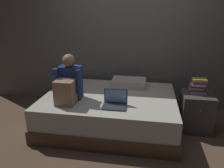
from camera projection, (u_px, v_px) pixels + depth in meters
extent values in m
plane|color=brown|center=(120.00, 136.00, 3.16)|extent=(8.00, 8.00, 0.00)
cube|color=slate|center=(130.00, 33.00, 3.85)|extent=(5.60, 0.10, 2.70)
cube|color=brown|center=(110.00, 119.00, 3.44)|extent=(2.00, 1.50, 0.20)
cube|color=beige|center=(110.00, 104.00, 3.36)|extent=(1.96, 1.46, 0.30)
cube|color=#474442|center=(196.00, 112.00, 3.27)|extent=(0.44, 0.44, 0.57)
sphere|color=gray|center=(200.00, 111.00, 3.03)|extent=(0.04, 0.04, 0.04)
cube|color=navy|center=(71.00, 82.00, 3.14)|extent=(0.30, 0.20, 0.48)
sphere|color=#A87C5E|center=(69.00, 61.00, 3.01)|extent=(0.18, 0.18, 0.18)
cube|color=#A87C5E|center=(66.00, 92.00, 2.96)|extent=(0.26, 0.24, 0.34)
cylinder|color=navy|center=(56.00, 81.00, 3.02)|extent=(0.07, 0.07, 0.34)
cylinder|color=navy|center=(78.00, 82.00, 2.97)|extent=(0.07, 0.07, 0.34)
cube|color=#333842|center=(114.00, 107.00, 2.89)|extent=(0.32, 0.22, 0.02)
cube|color=#333842|center=(116.00, 96.00, 2.96)|extent=(0.32, 0.01, 0.20)
cube|color=#8CB2EA|center=(116.00, 96.00, 2.96)|extent=(0.29, 0.00, 0.18)
cube|color=beige|center=(129.00, 83.00, 3.67)|extent=(0.56, 0.36, 0.13)
cube|color=beige|center=(198.00, 92.00, 3.22)|extent=(0.22, 0.13, 0.03)
cube|color=#703D84|center=(197.00, 90.00, 3.22)|extent=(0.22, 0.14, 0.03)
cube|color=beige|center=(197.00, 88.00, 3.23)|extent=(0.19, 0.14, 0.03)
cube|color=#9E2D28|center=(197.00, 86.00, 3.21)|extent=(0.21, 0.13, 0.03)
cube|color=beige|center=(198.00, 84.00, 3.18)|extent=(0.19, 0.14, 0.03)
cube|color=#703D84|center=(200.00, 82.00, 3.18)|extent=(0.21, 0.15, 0.04)
cube|color=gold|center=(200.00, 80.00, 3.16)|extent=(0.20, 0.14, 0.04)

